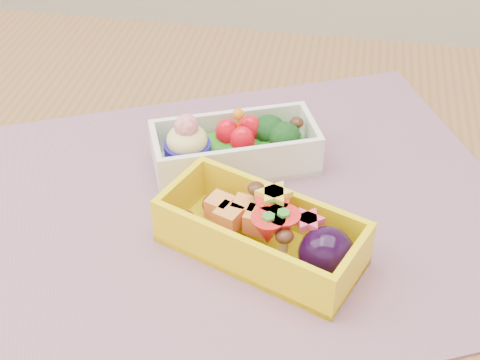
% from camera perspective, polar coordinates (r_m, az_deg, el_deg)
% --- Properties ---
extents(table, '(1.20, 0.80, 0.75)m').
position_cam_1_polar(table, '(0.74, 2.66, -9.12)').
color(table, brown).
rests_on(table, ground).
extents(placemat, '(0.68, 0.62, 0.00)m').
position_cam_1_polar(placemat, '(0.67, -0.71, -2.76)').
color(placemat, gray).
rests_on(placemat, table).
extents(bento_white, '(0.19, 0.13, 0.07)m').
position_cam_1_polar(bento_white, '(0.71, -0.49, 2.78)').
color(bento_white, white).
rests_on(bento_white, placemat).
extents(bento_yellow, '(0.20, 0.14, 0.06)m').
position_cam_1_polar(bento_yellow, '(0.61, 2.10, -4.39)').
color(bento_yellow, yellow).
rests_on(bento_yellow, placemat).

